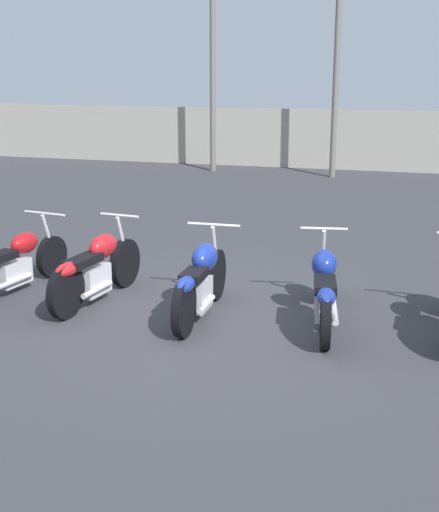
# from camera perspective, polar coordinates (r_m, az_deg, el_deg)

# --- Properties ---
(ground_plane) EXTENTS (60.00, 60.00, 0.00)m
(ground_plane) POSITION_cam_1_polar(r_m,az_deg,el_deg) (8.44, -1.17, -5.31)
(ground_plane) COLOR #38383D
(fence_back) EXTENTS (40.00, 0.04, 1.69)m
(fence_back) POSITION_cam_1_polar(r_m,az_deg,el_deg) (20.82, 9.73, 9.13)
(fence_back) COLOR #9E998E
(fence_back) RESTS_ON ground_plane
(light_pole_left) EXTENTS (0.70, 0.35, 7.66)m
(light_pole_left) POSITION_cam_1_polar(r_m,az_deg,el_deg) (20.26, -0.56, 19.57)
(light_pole_left) COLOR slate
(light_pole_left) RESTS_ON ground_plane
(motorcycle_slot_0) EXTENTS (0.67, 2.05, 0.96)m
(motorcycle_slot_0) POSITION_cam_1_polar(r_m,az_deg,el_deg) (9.81, -16.10, -0.56)
(motorcycle_slot_0) COLOR black
(motorcycle_slot_0) RESTS_ON ground_plane
(motorcycle_slot_1) EXTENTS (0.57, 2.04, 1.03)m
(motorcycle_slot_1) POSITION_cam_1_polar(r_m,az_deg,el_deg) (9.14, -9.90, -1.01)
(motorcycle_slot_1) COLOR black
(motorcycle_slot_1) RESTS_ON ground_plane
(motorcycle_slot_2) EXTENTS (0.68, 2.02, 1.02)m
(motorcycle_slot_2) POSITION_cam_1_polar(r_m,az_deg,el_deg) (8.47, -1.52, -1.99)
(motorcycle_slot_2) COLOR black
(motorcycle_slot_2) RESTS_ON ground_plane
(motorcycle_slot_3) EXTENTS (0.66, 2.19, 0.99)m
(motorcycle_slot_3) POSITION_cam_1_polar(r_m,az_deg,el_deg) (8.34, 8.37, -2.63)
(motorcycle_slot_3) COLOR black
(motorcycle_slot_3) RESTS_ON ground_plane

